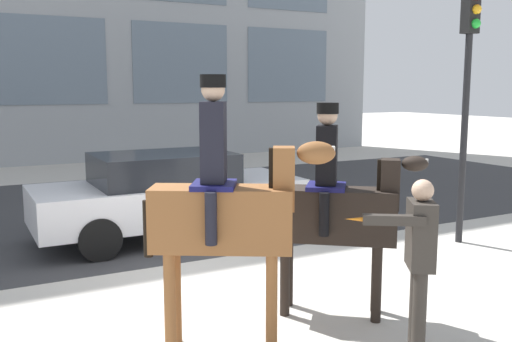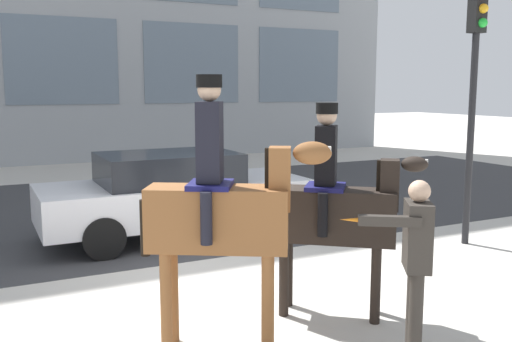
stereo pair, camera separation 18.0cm
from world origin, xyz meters
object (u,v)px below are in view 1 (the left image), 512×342
object	(u,v)px
street_car_near_lane	(169,193)
pedestrian_bystander	(419,255)
traffic_light	(468,75)
mounted_horse_companion	(335,208)
mounted_horse_lead	(226,210)

from	to	relation	value
street_car_near_lane	pedestrian_bystander	bearing A→B (deg)	-84.19
traffic_light	mounted_horse_companion	bearing A→B (deg)	-157.56
street_car_near_lane	traffic_light	xyz separation A→B (m)	(4.16, -2.59, 1.99)
mounted_horse_companion	street_car_near_lane	size ratio (longest dim) A/B	0.53
mounted_horse_companion	street_car_near_lane	xyz separation A→B (m)	(-0.52, 4.10, -0.46)
pedestrian_bystander	street_car_near_lane	size ratio (longest dim) A/B	0.38
mounted_horse_companion	pedestrian_bystander	bearing A→B (deg)	-49.94
mounted_horse_lead	mounted_horse_companion	xyz separation A→B (m)	(1.46, 0.27, -0.18)
pedestrian_bystander	traffic_light	distance (m)	4.88
mounted_horse_lead	pedestrian_bystander	size ratio (longest dim) A/B	1.55
street_car_near_lane	mounted_horse_lead	bearing A→B (deg)	-102.21
mounted_horse_lead	pedestrian_bystander	xyz separation A→B (m)	(1.49, -1.00, -0.38)
mounted_horse_lead	mounted_horse_companion	distance (m)	1.50
mounted_horse_companion	pedestrian_bystander	world-z (taller)	mounted_horse_companion
mounted_horse_lead	pedestrian_bystander	bearing A→B (deg)	-3.56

